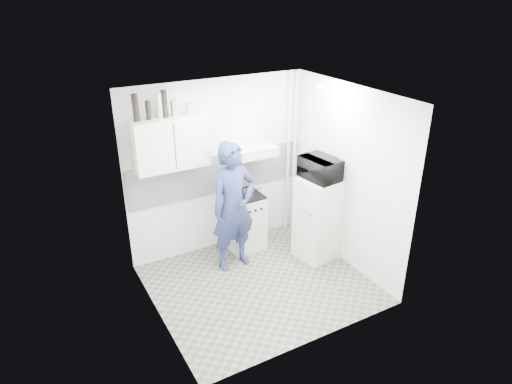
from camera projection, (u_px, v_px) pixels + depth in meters
floor at (259, 284)px, 6.28m from camera, size 2.80×2.80×0.00m
ceiling at (260, 96)px, 5.19m from camera, size 2.80×2.80×0.00m
wall_back at (218, 167)px, 6.72m from camera, size 2.80×0.00×2.80m
wall_left at (151, 225)px, 5.11m from camera, size 0.00×2.60×2.60m
wall_right at (347, 178)px, 6.35m from camera, size 0.00×2.60×2.60m
person at (233, 207)px, 6.34m from camera, size 0.73×0.52×1.88m
stove at (244, 221)px, 7.02m from camera, size 0.54×0.54×0.86m
fridge at (317, 219)px, 6.67m from camera, size 0.60×0.60×1.26m
stove_top at (244, 195)px, 6.83m from camera, size 0.51×0.51×0.03m
saucepan at (248, 193)px, 6.78m from camera, size 0.16×0.16×0.09m
microwave at (321, 169)px, 6.34m from camera, size 0.61×0.45×0.31m
bottle_a at (136, 108)px, 5.62m from camera, size 0.08×0.08×0.34m
bottle_b at (148, 110)px, 5.71m from camera, size 0.06×0.06×0.24m
bottle_c at (159, 105)px, 5.76m from camera, size 0.08×0.08×0.33m
bottle_d at (164, 104)px, 5.79m from camera, size 0.08×0.08×0.35m
canister_a at (174, 108)px, 5.87m from camera, size 0.09×0.09×0.21m
canister_b at (188, 108)px, 5.97m from camera, size 0.08×0.08×0.15m
upper_cabinet at (170, 143)px, 6.02m from camera, size 1.00×0.35×0.70m
range_hood at (253, 150)px, 6.61m from camera, size 0.60×0.50×0.14m
backsplash at (218, 174)px, 6.75m from camera, size 2.74×0.03×0.60m
pipe_a at (294, 154)px, 7.24m from camera, size 0.05×0.05×2.60m
pipe_b at (288, 155)px, 7.18m from camera, size 0.04×0.04×2.60m
ceiling_spot_fixture at (320, 87)px, 5.80m from camera, size 0.10×0.10×0.02m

